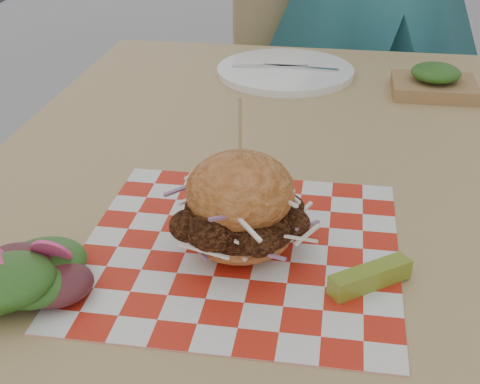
{
  "coord_description": "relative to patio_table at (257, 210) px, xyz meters",
  "views": [
    {
      "loc": [
        0.17,
        -1.03,
        1.17
      ],
      "look_at": [
        0.07,
        -0.39,
        0.82
      ],
      "focal_mm": 50.0,
      "sensor_mm": 36.0,
      "label": 1
    }
  ],
  "objects": [
    {
      "name": "patio_table",
      "position": [
        0.0,
        0.0,
        0.0
      ],
      "size": [
        0.8,
        1.2,
        0.75
      ],
      "color": "tan",
      "rests_on": "ground"
    },
    {
      "name": "side_salad",
      "position": [
        -0.19,
        -0.34,
        0.09
      ],
      "size": [
        0.14,
        0.14,
        0.05
      ],
      "color": "#3F1419",
      "rests_on": "patio_table"
    },
    {
      "name": "place_setting",
      "position": [
        0.0,
        0.41,
        0.09
      ],
      "size": [
        0.27,
        0.27,
        0.02
      ],
      "color": "white",
      "rests_on": "patio_table"
    },
    {
      "name": "pickle_spear",
      "position": [
        0.16,
        -0.28,
        0.09
      ],
      "size": [
        0.09,
        0.08,
        0.02
      ],
      "primitive_type": "cube",
      "rotation": [
        0.0,
        0.0,
        0.66
      ],
      "color": "olive",
      "rests_on": "paper_liner"
    },
    {
      "name": "kraft_tray",
      "position": [
        0.28,
        0.34,
        0.1
      ],
      "size": [
        0.15,
        0.12,
        0.06
      ],
      "color": "olive",
      "rests_on": "patio_table"
    },
    {
      "name": "paper_liner",
      "position": [
        0.01,
        -0.23,
        0.08
      ],
      "size": [
        0.36,
        0.36,
        0.0
      ],
      "primitive_type": "cube",
      "color": "red",
      "rests_on": "patio_table"
    },
    {
      "name": "sandwich",
      "position": [
        0.01,
        -0.23,
        0.13
      ],
      "size": [
        0.16,
        0.16,
        0.18
      ],
      "color": "#BF6F36",
      "rests_on": "paper_liner"
    },
    {
      "name": "patio_chair",
      "position": [
        -0.03,
        0.95,
        -0.12
      ],
      "size": [
        0.54,
        0.55,
        0.95
      ],
      "rotation": [
        0.0,
        0.0,
        0.35
      ],
      "color": "tan",
      "rests_on": "ground"
    }
  ]
}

